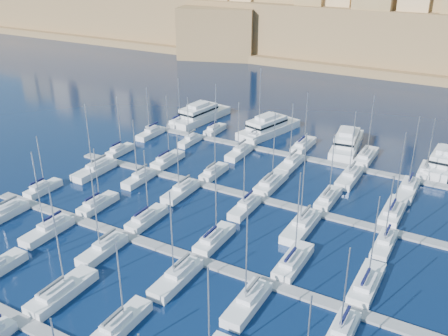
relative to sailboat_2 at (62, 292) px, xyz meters
The scene contains 47 objects.
ground 29.85m from the sailboat_2, 68.89° to the left, with size 600.00×600.00×0.00m, color black.
pontoon_mid_near 19.15m from the sailboat_2, 55.84° to the left, with size 84.00×2.00×0.40m, color slate.
pontoon_mid_far 39.34m from the sailboat_2, 74.14° to the left, with size 84.00×2.00×0.40m, color slate.
pontoon_far 60.80m from the sailboat_2, 79.82° to the left, with size 84.00×2.00×0.40m, color slate.
sailboat_2 is the anchor object (origin of this frame).
sailboat_3 10.83m from the sailboat_2, ahead, with size 2.70×9.00×12.56m.
sailboat_12 33.19m from the sailboat_2, 141.71° to the left, with size 2.30×7.66×11.45m.
sailboat_13 24.56m from the sailboat_2, 121.25° to the left, with size 2.56×8.53×11.48m.
sailboat_14 21.24m from the sailboat_2, 95.47° to the left, with size 2.65×8.82×13.27m.
sailboat_15 24.00m from the sailboat_2, 62.31° to the left, with size 2.72×9.05×13.28m.
sailboat_16 32.48m from the sailboat_2, 41.64° to the left, with size 2.92×9.73×15.11m.
sailboat_17 41.15m from the sailboat_2, 31.81° to the left, with size 2.98×9.94×14.16m.
sailboat_18 26.59m from the sailboat_2, 156.91° to the left, with size 2.72×9.05×13.99m.
sailboat_19 17.09m from the sailboat_2, 143.02° to the left, with size 2.81×9.35×14.98m.
sailboat_20 10.69m from the sailboat_2, 101.61° to the left, with size 2.69×8.96×14.67m.
sailboat_21 15.36m from the sailboat_2, 41.04° to the left, with size 2.92×9.74×14.78m.
sailboat_22 24.77m from the sailboat_2, 24.26° to the left, with size 2.87×9.56×15.30m.
sailboat_23 36.37m from the sailboat_2, 16.90° to the left, with size 2.63×8.76×13.50m.
sailboat_24 49.65m from the sailboat_2, 121.21° to the left, with size 2.24×7.45×13.42m.
sailboat_25 45.27m from the sailboat_2, 107.06° to the left, with size 2.73×9.11×15.09m.
sailboat_26 42.80m from the sailboat_2, 92.05° to the left, with size 2.43×8.09×13.08m.
sailboat_27 45.13m from the sailboat_2, 76.35° to the left, with size 3.08×10.28×15.07m.
sailboat_28 48.56m from the sailboat_2, 62.61° to the left, with size 2.63×8.78×13.18m.
sailboat_29 55.43m from the sailboat_2, 52.48° to the left, with size 3.15×10.51×15.40m.
sailboat_30 39.35m from the sailboat_2, 126.29° to the left, with size 3.15×10.50×15.21m.
sailboat_31 35.37m from the sailboat_2, 111.37° to the left, with size 2.41×8.02×13.37m.
sailboat_32 32.46m from the sailboat_2, 94.57° to the left, with size 2.76×9.18×12.53m.
sailboat_33 34.44m from the sailboat_2, 71.95° to the left, with size 2.52×8.40×12.89m.
sailboat_34 38.27m from the sailboat_2, 55.48° to the left, with size 3.26×10.86×17.46m.
sailboat_35 47.78m from the sailboat_2, 43.22° to the left, with size 2.53×8.45×12.89m.
sailboat_36 69.09m from the sailboat_2, 111.01° to the left, with size 2.26×7.52×12.60m.
sailboat_37 66.08m from the sailboat_2, 102.21° to the left, with size 2.31×7.69×12.53m.
sailboat_38 65.85m from the sailboat_2, 92.44° to the left, with size 3.05×10.15×17.34m.
sailboat_39 66.12m from the sailboat_2, 82.21° to the left, with size 2.87×9.57×13.29m.
sailboat_40 69.84m from the sailboat_2, 70.50° to the left, with size 3.08×10.25×14.63m.
sailboat_41 74.03m from the sailboat_2, 61.08° to the left, with size 2.44×8.14×11.97m.
sailboat_42 60.70m from the sailboat_2, 115.74° to the left, with size 2.56×8.54×12.64m.
sailboat_43 57.35m from the sailboat_2, 105.56° to the left, with size 2.21×7.38×11.70m.
sailboat_44 54.59m from the sailboat_2, 91.99° to the left, with size 2.63×8.78×12.66m.
sailboat_45 55.32m from the sailboat_2, 79.13° to the left, with size 2.78×9.26×14.31m.
sailboat_46 58.65m from the sailboat_2, 66.75° to the left, with size 3.04×10.14×14.86m.
sailboat_47 64.00m from the sailboat_2, 57.55° to the left, with size 2.97×9.91×15.60m.
motor_yacht_a 73.85m from the sailboat_2, 107.32° to the left, with size 8.04×19.62×5.25m.
motor_yacht_b 70.29m from the sailboat_2, 91.73° to the left, with size 10.09×19.34×5.25m.
motor_yacht_c 72.00m from the sailboat_2, 75.71° to the left, with size 7.53×18.09×5.25m.
motor_yacht_d 78.78m from the sailboat_2, 60.85° to the left, with size 5.45×15.74×5.25m.
fortified_city 183.93m from the sailboat_2, 86.70° to the left, with size 460.00×108.95×59.52m.
Camera 1 is at (34.32, -64.00, 43.19)m, focal length 40.00 mm.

